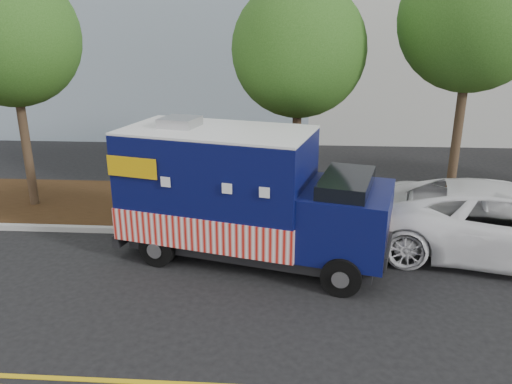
{
  "coord_description": "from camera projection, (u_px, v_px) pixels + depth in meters",
  "views": [
    {
      "loc": [
        1.1,
        -10.86,
        5.45
      ],
      "look_at": [
        0.34,
        0.6,
        1.53
      ],
      "focal_mm": 35.0,
      "sensor_mm": 36.0,
      "label": 1
    }
  ],
  "objects": [
    {
      "name": "ground",
      "position": [
        241.0,
        259.0,
        12.08
      ],
      "size": [
        120.0,
        120.0,
        0.0
      ],
      "primitive_type": "plane",
      "color": "black",
      "rests_on": "ground"
    },
    {
      "name": "curb",
      "position": [
        245.0,
        233.0,
        13.38
      ],
      "size": [
        120.0,
        0.18,
        0.15
      ],
      "primitive_type": "cube",
      "color": "#9E9E99",
      "rests_on": "ground"
    },
    {
      "name": "mulch_strip",
      "position": [
        251.0,
        206.0,
        15.36
      ],
      "size": [
        120.0,
        4.0,
        0.15
      ],
      "primitive_type": "cube",
      "color": "black",
      "rests_on": "ground"
    },
    {
      "name": "tree_a",
      "position": [
        10.0,
        37.0,
        13.79
      ],
      "size": [
        3.85,
        3.85,
        6.98
      ],
      "color": "#38281C",
      "rests_on": "ground"
    },
    {
      "name": "tree_b",
      "position": [
        299.0,
        50.0,
        13.79
      ],
      "size": [
        3.75,
        3.75,
        6.6
      ],
      "color": "#38281C",
      "rests_on": "ground"
    },
    {
      "name": "tree_c",
      "position": [
        472.0,
        19.0,
        13.05
      ],
      "size": [
        3.85,
        3.85,
        7.47
      ],
      "color": "#38281C",
      "rests_on": "ground"
    },
    {
      "name": "sign_post",
      "position": [
        166.0,
        190.0,
        13.32
      ],
      "size": [
        0.06,
        0.06,
        2.4
      ],
      "primitive_type": "cube",
      "color": "#473828",
      "rests_on": "ground"
    },
    {
      "name": "food_truck",
      "position": [
        240.0,
        198.0,
        11.75
      ],
      "size": [
        6.7,
        3.81,
        3.34
      ],
      "rotation": [
        0.0,
        0.0,
        -0.26
      ],
      "color": "black",
      "rests_on": "ground"
    },
    {
      "name": "white_car",
      "position": [
        508.0,
        224.0,
        11.88
      ],
      "size": [
        6.98,
        4.45,
        1.79
      ],
      "primitive_type": "imported",
      "rotation": [
        0.0,
        0.0,
        1.33
      ],
      "color": "white",
      "rests_on": "ground"
    }
  ]
}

